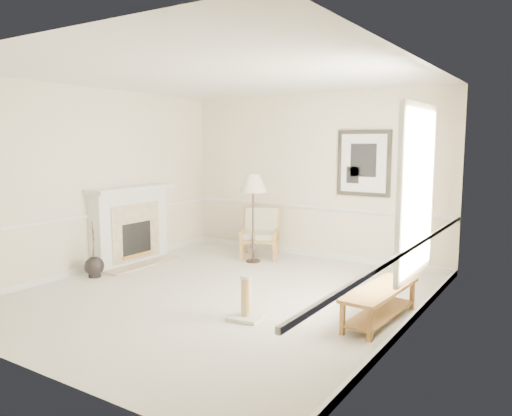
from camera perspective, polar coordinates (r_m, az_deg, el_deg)
The scene contains 8 objects.
ground at distance 6.87m, azimuth -4.04°, elevation -9.81°, with size 5.50×5.50×0.00m, color silver.
room at distance 6.54m, azimuth -2.81°, elevation 5.95°, with size 5.04×5.54×2.92m.
fireplace at distance 8.70m, azimuth -14.12°, elevation -2.00°, with size 0.64×1.64×1.31m.
floor_vase at distance 8.04m, azimuth -17.99°, elevation -6.41°, with size 0.30×0.30×0.87m.
armchair at distance 8.99m, azimuth 0.51°, elevation -2.59°, with size 0.89×0.91×0.87m.
floor_lamp at distance 8.44m, azimuth -0.34°, elevation 2.56°, with size 0.49×0.49×1.51m.
bench at distance 5.97m, azimuth 13.99°, elevation -10.07°, with size 0.50×1.40×0.39m.
scratching_post at distance 5.90m, azimuth -1.14°, elevation -11.04°, with size 0.42×0.42×0.52m.
Camera 1 is at (3.95, -5.24, 2.04)m, focal length 35.00 mm.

